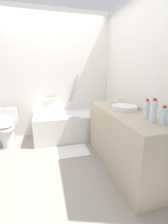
# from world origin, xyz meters

# --- Properties ---
(ground_plane) EXTENTS (3.77, 3.77, 0.00)m
(ground_plane) POSITION_xyz_m (0.00, 0.00, 0.00)
(ground_plane) COLOR #9E9389
(wall_back_tiled) EXTENTS (3.17, 0.10, 2.59)m
(wall_back_tiled) POSITION_xyz_m (0.00, 1.26, 1.29)
(wall_back_tiled) COLOR white
(wall_back_tiled) RESTS_ON ground_plane
(wall_right_mirror) EXTENTS (0.10, 2.83, 2.59)m
(wall_right_mirror) POSITION_xyz_m (1.44, 0.00, 1.29)
(wall_right_mirror) COLOR white
(wall_right_mirror) RESTS_ON ground_plane
(bathtub) EXTENTS (1.64, 0.69, 1.32)m
(bathtub) POSITION_xyz_m (0.53, 0.87, 0.28)
(bathtub) COLOR white
(bathtub) RESTS_ON ground_plane
(toilet) EXTENTS (0.37, 0.49, 0.71)m
(toilet) POSITION_xyz_m (-0.77, 0.85, 0.35)
(toilet) COLOR white
(toilet) RESTS_ON ground_plane
(vanity_counter) EXTENTS (0.63, 1.57, 0.85)m
(vanity_counter) POSITION_xyz_m (1.07, -0.31, 0.43)
(vanity_counter) COLOR tan
(vanity_counter) RESTS_ON ground_plane
(sink_basin) EXTENTS (0.35, 0.35, 0.06)m
(sink_basin) POSITION_xyz_m (1.05, -0.24, 0.89)
(sink_basin) COLOR white
(sink_basin) RESTS_ON vanity_counter
(sink_faucet) EXTENTS (0.12, 0.15, 0.06)m
(sink_faucet) POSITION_xyz_m (1.26, -0.24, 0.88)
(sink_faucet) COLOR #ABABB0
(sink_faucet) RESTS_ON vanity_counter
(water_bottle_0) EXTENTS (0.06, 0.06, 0.23)m
(water_bottle_0) POSITION_xyz_m (1.08, -0.67, 0.96)
(water_bottle_0) COLOR silver
(water_bottle_0) RESTS_ON vanity_counter
(water_bottle_1) EXTENTS (0.07, 0.07, 0.20)m
(water_bottle_1) POSITION_xyz_m (1.13, -0.88, 0.95)
(water_bottle_1) COLOR silver
(water_bottle_1) RESTS_ON vanity_counter
(water_bottle_3) EXTENTS (0.07, 0.07, 0.26)m
(water_bottle_3) POSITION_xyz_m (1.07, -0.80, 0.98)
(water_bottle_3) COLOR silver
(water_bottle_3) RESTS_ON vanity_counter
(drinking_glass_0) EXTENTS (0.06, 0.06, 0.09)m
(drinking_glass_0) POSITION_xyz_m (1.08, 0.25, 0.90)
(drinking_glass_0) COLOR white
(drinking_glass_0) RESTS_ON vanity_counter
(drinking_glass_1) EXTENTS (0.07, 0.07, 0.09)m
(drinking_glass_1) POSITION_xyz_m (1.05, 0.04, 0.90)
(drinking_glass_1) COLOR white
(drinking_glass_1) RESTS_ON vanity_counter
(soap_dish) EXTENTS (0.09, 0.06, 0.02)m
(soap_dish) POSITION_xyz_m (1.14, 0.11, 0.86)
(soap_dish) COLOR white
(soap_dish) RESTS_ON vanity_counter
(bath_mat) EXTENTS (0.59, 0.42, 0.01)m
(bath_mat) POSITION_xyz_m (0.37, 0.28, 0.01)
(bath_mat) COLOR white
(bath_mat) RESTS_ON ground_plane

